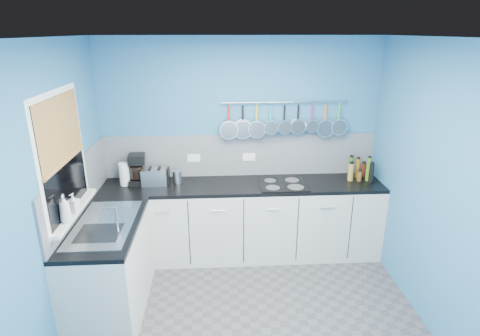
{
  "coord_description": "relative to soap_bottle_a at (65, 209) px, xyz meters",
  "views": [
    {
      "loc": [
        -0.27,
        -2.92,
        2.55
      ],
      "look_at": [
        -0.05,
        0.75,
        1.25
      ],
      "focal_mm": 29.28,
      "sensor_mm": 36.0,
      "label": 1
    }
  ],
  "objects": [
    {
      "name": "wall_left",
      "position": [
        -0.08,
        -0.06,
        0.08
      ],
      "size": [
        0.02,
        3.0,
        2.5
      ],
      "primitive_type": "cube",
      "color": "teal",
      "rests_on": "ground"
    },
    {
      "name": "hob",
      "position": [
        1.99,
        1.08,
        -0.26
      ],
      "size": [
        0.53,
        0.46,
        0.01
      ],
      "primitive_type": "cube",
      "color": "black",
      "rests_on": "worktop_back"
    },
    {
      "name": "pan_6",
      "position": [
        2.35,
        1.38,
        0.44
      ],
      "size": [
        0.16,
        0.09,
        0.35
      ],
      "primitive_type": null,
      "color": "silver",
      "rests_on": "pot_rail"
    },
    {
      "name": "pan_1",
      "position": [
        1.55,
        1.38,
        0.4
      ],
      "size": [
        0.22,
        0.06,
        0.41
      ],
      "primitive_type": null,
      "color": "silver",
      "rests_on": "pot_rail"
    },
    {
      "name": "canister",
      "position": [
        0.79,
        1.21,
        -0.2
      ],
      "size": [
        0.1,
        0.1,
        0.14
      ],
      "primitive_type": "cylinder",
      "rotation": [
        0.0,
        0.0,
        -0.04
      ],
      "color": "silver",
      "rests_on": "worktop_back"
    },
    {
      "name": "condiment_0",
      "position": [
        2.98,
        1.26,
        -0.18
      ],
      "size": [
        0.06,
        0.06,
        0.17
      ],
      "primitive_type": "cylinder",
      "color": "#4C190C",
      "rests_on": "worktop_back"
    },
    {
      "name": "worktop_back",
      "position": [
        1.53,
        1.14,
        -0.29
      ],
      "size": [
        3.2,
        0.6,
        0.04
      ],
      "primitive_type": "cube",
      "color": "black",
      "rests_on": "cabinet_run_back"
    },
    {
      "name": "worktop_left",
      "position": [
        0.23,
        0.24,
        -0.29
      ],
      "size": [
        0.6,
        1.2,
        0.04
      ],
      "primitive_type": "cube",
      "color": "black",
      "rests_on": "cabinet_run_left"
    },
    {
      "name": "sink_unit",
      "position": [
        0.23,
        0.24,
        -0.27
      ],
      "size": [
        0.5,
        0.95,
        0.01
      ],
      "primitive_type": "cube",
      "color": "silver",
      "rests_on": "worktop_left"
    },
    {
      "name": "backsplash_back",
      "position": [
        1.53,
        1.42,
        -0.02
      ],
      "size": [
        3.2,
        0.02,
        0.5
      ],
      "primitive_type": "cube",
      "color": "#9C9EA3",
      "rests_on": "wall_back"
    },
    {
      "name": "pan_3",
      "position": [
        1.87,
        1.38,
        0.43
      ],
      "size": [
        0.17,
        0.11,
        0.36
      ],
      "primitive_type": null,
      "color": "silver",
      "rests_on": "pot_rail"
    },
    {
      "name": "pan_2",
      "position": [
        1.71,
        1.38,
        0.41
      ],
      "size": [
        0.21,
        0.09,
        0.4
      ],
      "primitive_type": null,
      "color": "silver",
      "rests_on": "pot_rail"
    },
    {
      "name": "cabinet_run_left",
      "position": [
        0.23,
        0.24,
        -0.74
      ],
      "size": [
        0.6,
        1.2,
        0.86
      ],
      "primitive_type": "cube",
      "color": "beige",
      "rests_on": "ground"
    },
    {
      "name": "condiment_5",
      "position": [
        2.79,
        1.17,
        -0.17
      ],
      "size": [
        0.06,
        0.06,
        0.21
      ],
      "primitive_type": "cylinder",
      "color": "olive",
      "rests_on": "worktop_back"
    },
    {
      "name": "toaster",
      "position": [
        0.55,
        1.18,
        -0.18
      ],
      "size": [
        0.3,
        0.17,
        0.19
      ],
      "primitive_type": "cube",
      "rotation": [
        0.0,
        0.0,
        0.03
      ],
      "color": "silver",
      "rests_on": "worktop_back"
    },
    {
      "name": "pan_4",
      "position": [
        2.03,
        1.38,
        0.43
      ],
      "size": [
        0.17,
        0.09,
        0.36
      ],
      "primitive_type": null,
      "color": "silver",
      "rests_on": "pot_rail"
    },
    {
      "name": "condiment_3",
      "position": [
        2.99,
        1.16,
        -0.13
      ],
      "size": [
        0.05,
        0.05,
        0.28
      ],
      "primitive_type": "cylinder",
      "color": "#3F721E",
      "rests_on": "worktop_back"
    },
    {
      "name": "wall_back",
      "position": [
        1.53,
        1.45,
        0.08
      ],
      "size": [
        3.2,
        0.02,
        2.5
      ],
      "primitive_type": "cube",
      "color": "teal",
      "rests_on": "ground"
    },
    {
      "name": "floor",
      "position": [
        1.53,
        -0.06,
        -1.18
      ],
      "size": [
        3.2,
        3.0,
        0.02
      ],
      "primitive_type": "cube",
      "color": "#47474C",
      "rests_on": "ground"
    },
    {
      "name": "socket_right",
      "position": [
        1.63,
        1.41,
        -0.04
      ],
      "size": [
        0.15,
        0.01,
        0.09
      ],
      "primitive_type": "cube",
      "color": "white",
      "rests_on": "backsplash_back"
    },
    {
      "name": "condiment_6",
      "position": [
        2.99,
        1.06,
        -0.15
      ],
      "size": [
        0.05,
        0.05,
        0.24
      ],
      "primitive_type": "cylinder",
      "color": "black",
      "rests_on": "worktop_back"
    },
    {
      "name": "ceiling",
      "position": [
        1.53,
        -0.06,
        1.34
      ],
      "size": [
        3.2,
        3.0,
        0.02
      ],
      "primitive_type": "cube",
      "color": "white",
      "rests_on": "ground"
    },
    {
      "name": "coffee_maker",
      "position": [
        0.35,
        1.22,
        -0.1
      ],
      "size": [
        0.21,
        0.23,
        0.34
      ],
      "primitive_type": null,
      "rotation": [
        0.0,
        0.0,
        0.09
      ],
      "color": "black",
      "rests_on": "worktop_back"
    },
    {
      "name": "cabinet_run_back",
      "position": [
        1.53,
        1.14,
        -0.74
      ],
      "size": [
        3.2,
        0.6,
        0.86
      ],
      "primitive_type": "cube",
      "color": "beige",
      "rests_on": "ground"
    },
    {
      "name": "soap_bottle_a",
      "position": [
        0.0,
        0.0,
        0.0
      ],
      "size": [
        0.11,
        0.11,
        0.24
      ],
      "primitive_type": "imported",
      "rotation": [
        0.0,
        0.0,
        0.26
      ],
      "color": "white",
      "rests_on": "window_sill"
    },
    {
      "name": "bamboo_blind",
      "position": [
        -0.03,
        0.24,
        0.61
      ],
      "size": [
        0.01,
        0.9,
        0.55
      ],
      "primitive_type": "cube",
      "color": "olive",
      "rests_on": "wall_left"
    },
    {
      "name": "socket_left",
      "position": [
        0.98,
        1.41,
        -0.04
      ],
      "size": [
        0.15,
        0.01,
        0.09
      ],
      "primitive_type": "cube",
      "color": "white",
      "rests_on": "backsplash_back"
    },
    {
      "name": "pan_5",
      "position": [
        2.19,
        1.38,
        0.42
      ],
      "size": [
        0.18,
        0.07,
        0.37
      ],
      "primitive_type": null,
      "color": "silver",
      "rests_on": "pot_rail"
    },
    {
      "name": "pot_rail",
      "position": [
        2.03,
        1.39,
        0.61
      ],
      "size": [
        1.45,
        0.02,
        0.02
      ],
      "primitive_type": "cylinder",
      "rotation": [
        0.0,
        1.57,
        0.0
      ],
      "color": "silver",
      "rests_on": "wall_back"
    },
    {
      "name": "backsplash_left",
      "position": [
        -0.06,
        0.54,
        -0.02
      ],
      "size": [
        0.02,
        1.8,
        0.5
      ],
      "primitive_type": "cube",
      "color": "#9C9EA3",
      "rests_on": "wall_left"
    },
    {
      "name": "mixer_tap",
      "position": [
        0.39,
        0.06,
        -0.14
      ],
      "size": [
        0.12,
        0.08,
        0.26
      ],
      "primitive_type": null,
      "color": "silver",
      "rests_on": "worktop_left"
    },
    {
      "name": "condiment_2",
      "position": [
        2.81,
        1.24,
        -0.14
      ],
      "size": [
        0.06,
        0.06,
        0.26
      ],
      "primitive_type": "cylinder",
      "color": "#265919",
      "rests_on": "worktop_back"
    },
    {
      "name": "pan_7",
      "position": [
        2.51,
        1.38,
        0.41
      ],
      "size": [
        0.21,
        0.08,
        0.4
      ],
      "primitive_type": null,
      "color": "silver",
      "rests_on": "pot_rail"
    },
    {
      "name": "window_frame",
      "position": [
        -0.05,
        0.24,
        0.38
      ],
      "size": [
        0.01,
        1.0,
        1.1
      ],
      "primitive_type": "cube",
      "color": "white",
      "rests_on": "wall_left"
    },
    {
      "name": "pan_8",
      "position": [
        2.67,
        1.38,
        0.42
      ],
      "size": [
        0.19,
        0.08,
        0.38
      ],
      "primitive_type": null,
      "color": "silver",
      "rests_on": "pot_rail"
    },
    {
      "name": "window_glass",
      "position": [
        -0.04,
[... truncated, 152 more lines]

